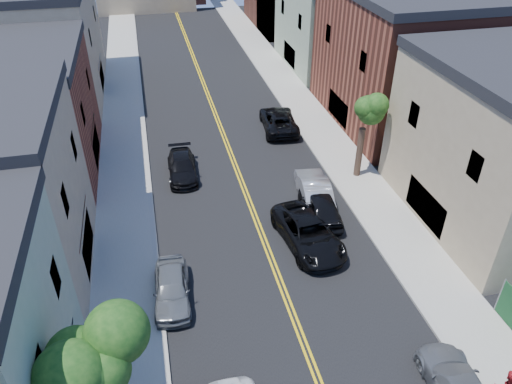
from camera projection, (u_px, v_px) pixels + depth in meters
sidewalk_left at (122, 135)px, 38.59m from camera, size 3.20×100.00×0.15m
sidewalk_right at (310, 115)px, 41.58m from camera, size 3.20×100.00×0.15m
curb_left at (144, 132)px, 38.92m from camera, size 0.30×100.00×0.15m
curb_right at (291, 117)px, 41.25m from camera, size 0.30×100.00×0.15m
bldg_left_brick at (19, 118)px, 32.02m from camera, size 9.00×12.00×8.00m
bldg_left_tan_far at (43, 44)px, 42.89m from camera, size 9.00×16.00×9.50m
bldg_right_tan at (508, 151)px, 27.34m from camera, size 9.00×12.00×9.00m
bldg_right_brick at (395, 61)px, 38.36m from camera, size 9.00×14.00×10.00m
bldg_right_palegrn at (332, 24)px, 50.07m from camera, size 9.00×12.00×8.50m
tree_left_mid at (92, 337)px, 13.98m from camera, size 5.20×5.20×9.29m
tree_right_far at (367, 99)px, 30.34m from camera, size 4.40×4.40×8.03m
grey_car_left at (172, 288)px, 23.64m from camera, size 2.01×4.43×1.47m
black_car_left at (182, 167)px, 33.26m from camera, size 2.09×4.77×1.36m
black_car_right at (320, 205)px, 29.27m from camera, size 2.43×5.04×1.66m
silver_car_right at (314, 189)px, 30.70m from camera, size 2.41×5.23×1.66m
dark_car_right_far at (279, 120)px, 39.13m from camera, size 3.15×5.89×1.57m
black_suv_lane at (308, 233)px, 27.11m from camera, size 3.30×6.04×1.60m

